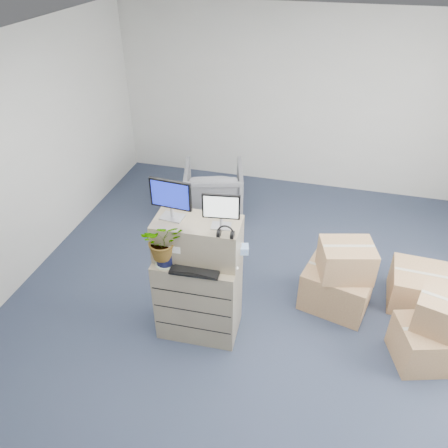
% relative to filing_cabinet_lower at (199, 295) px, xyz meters
% --- Properties ---
extents(ground, '(7.00, 7.00, 0.00)m').
position_rel_filing_cabinet_lower_xyz_m(ground, '(0.66, 0.07, -0.48)').
color(ground, '#242F41').
rests_on(ground, ground).
extents(wall_back, '(6.00, 0.02, 2.80)m').
position_rel_filing_cabinet_lower_xyz_m(wall_back, '(0.66, 3.58, 0.92)').
color(wall_back, '#BABAB1').
rests_on(wall_back, ground).
extents(filing_cabinet_lower, '(0.84, 0.53, 0.97)m').
position_rel_filing_cabinet_lower_xyz_m(filing_cabinet_lower, '(0.00, 0.00, 0.00)').
color(filing_cabinet_lower, gray).
rests_on(filing_cabinet_lower, ground).
extents(filing_cabinet_upper, '(0.84, 0.44, 0.41)m').
position_rel_filing_cabinet_lower_xyz_m(filing_cabinet_upper, '(-0.00, 0.05, 0.69)').
color(filing_cabinet_upper, gray).
rests_on(filing_cabinet_upper, filing_cabinet_lower).
extents(monitor_left, '(0.41, 0.17, 0.40)m').
position_rel_filing_cabinet_lower_xyz_m(monitor_left, '(-0.25, 0.05, 1.12)').
color(monitor_left, '#99999E').
rests_on(monitor_left, filing_cabinet_upper).
extents(monitor_right, '(0.34, 0.15, 0.34)m').
position_rel_filing_cabinet_lower_xyz_m(monitor_right, '(0.24, 0.02, 1.09)').
color(monitor_right, '#99999E').
rests_on(monitor_right, filing_cabinet_upper).
extents(headphones, '(0.15, 0.02, 0.15)m').
position_rel_filing_cabinet_lower_xyz_m(headphones, '(0.32, -0.11, 0.94)').
color(headphones, black).
rests_on(headphones, filing_cabinet_upper).
extents(keyboard, '(0.48, 0.22, 0.02)m').
position_rel_filing_cabinet_lower_xyz_m(keyboard, '(0.04, -0.18, 0.50)').
color(keyboard, black).
rests_on(keyboard, filing_cabinet_lower).
extents(mouse, '(0.10, 0.07, 0.03)m').
position_rel_filing_cabinet_lower_xyz_m(mouse, '(0.38, -0.06, 0.50)').
color(mouse, silver).
rests_on(mouse, filing_cabinet_lower).
extents(water_bottle, '(0.06, 0.06, 0.22)m').
position_rel_filing_cabinet_lower_xyz_m(water_bottle, '(0.10, 0.02, 0.59)').
color(water_bottle, gray).
rests_on(water_bottle, filing_cabinet_lower).
extents(phone_dock, '(0.05, 0.04, 0.12)m').
position_rel_filing_cabinet_lower_xyz_m(phone_dock, '(-0.05, 0.07, 0.52)').
color(phone_dock, silver).
rests_on(phone_dock, filing_cabinet_lower).
extents(external_drive, '(0.20, 0.16, 0.06)m').
position_rel_filing_cabinet_lower_xyz_m(external_drive, '(0.29, 0.09, 0.51)').
color(external_drive, black).
rests_on(external_drive, filing_cabinet_lower).
extents(tissue_box, '(0.22, 0.15, 0.08)m').
position_rel_filing_cabinet_lower_xyz_m(tissue_box, '(0.38, 0.13, 0.58)').
color(tissue_box, '#4685F1').
rests_on(tissue_box, external_drive).
extents(potted_plant, '(0.50, 0.52, 0.41)m').
position_rel_filing_cabinet_lower_xyz_m(potted_plant, '(-0.28, -0.15, 0.72)').
color(potted_plant, '#ABBF9A').
rests_on(potted_plant, filing_cabinet_lower).
extents(office_chair, '(1.01, 0.98, 0.86)m').
position_rel_filing_cabinet_lower_xyz_m(office_chair, '(-0.48, 2.28, -0.05)').
color(office_chair, slate).
rests_on(office_chair, ground).
extents(cardboard_boxes, '(2.65, 1.49, 0.88)m').
position_rel_filing_cabinet_lower_xyz_m(cardboard_boxes, '(2.22, 0.63, -0.16)').
color(cardboard_boxes, '#9C6B4B').
rests_on(cardboard_boxes, ground).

